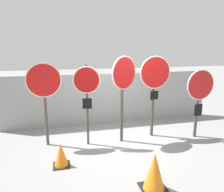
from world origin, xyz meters
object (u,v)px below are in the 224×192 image
Objects in this scene: stop_sign_0 at (44,87)px; traffic_cone_0 at (61,155)px; stop_sign_1 at (87,88)px; stop_sign_2 at (123,83)px; traffic_cone_1 at (154,172)px; stop_sign_4 at (200,92)px; stop_sign_3 at (155,81)px.

traffic_cone_0 is at bearing -79.38° from stop_sign_0.
stop_sign_1 is at bearing 51.87° from traffic_cone_0.
traffic_cone_1 is (-0.04, -2.14, -1.29)m from stop_sign_2.
stop_sign_0 is 4.17m from stop_sign_4.
stop_sign_2 is at bearing -174.72° from stop_sign_3.
stop_sign_1 reaches higher than traffic_cone_0.
stop_sign_3 is at bearing -21.77° from stop_sign_2.
stop_sign_4 is (3.10, -0.24, -0.20)m from stop_sign_1.
stop_sign_2 is at bearing -11.99° from stop_sign_0.
traffic_cone_0 is at bearing -162.14° from stop_sign_3.
stop_sign_0 is at bearing 106.21° from traffic_cone_0.
stop_sign_2 reaches higher than traffic_cone_1.
stop_sign_2 reaches higher than traffic_cone_0.
stop_sign_0 is at bearing 175.66° from stop_sign_1.
stop_sign_1 is at bearing 172.16° from stop_sign_4.
stop_sign_3 is (1.91, 0.14, 0.09)m from stop_sign_1.
stop_sign_2 reaches higher than stop_sign_3.
stop_sign_0 is 0.94× the size of stop_sign_3.
traffic_cone_1 is at bearing -37.15° from traffic_cone_0.
traffic_cone_1 is (-2.18, -1.91, -0.99)m from stop_sign_4.
stop_sign_3 reaches higher than stop_sign_4.
stop_sign_2 is at bearing 28.17° from traffic_cone_0.
traffic_cone_0 is at bearing -121.03° from stop_sign_1.
stop_sign_4 reaches higher than traffic_cone_1.
stop_sign_3 is at bearing 66.60° from traffic_cone_1.
stop_sign_2 is 1.01× the size of stop_sign_3.
traffic_cone_1 is at bearing -122.19° from stop_sign_2.
traffic_cone_0 is (-3.81, -0.67, -1.08)m from stop_sign_4.
stop_sign_4 is at bearing 2.69° from stop_sign_1.
stop_sign_3 reaches higher than traffic_cone_0.
stop_sign_1 is at bearing -17.02° from stop_sign_0.
stop_sign_0 is at bearing 174.65° from stop_sign_3.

